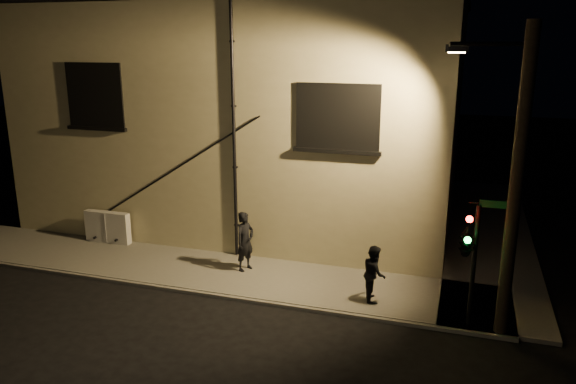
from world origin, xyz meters
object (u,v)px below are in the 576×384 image
(utility_cabinet, at_px, (108,227))
(pedestrian_a, at_px, (245,241))
(pedestrian_b, at_px, (374,273))
(streetlamp_pole, at_px, (513,180))
(traffic_signal, at_px, (467,243))

(utility_cabinet, height_order, pedestrian_a, pedestrian_a)
(pedestrian_b, height_order, streetlamp_pole, streetlamp_pole)
(traffic_signal, distance_m, streetlamp_pole, 1.90)
(utility_cabinet, distance_m, pedestrian_a, 5.78)
(pedestrian_a, bearing_deg, streetlamp_pole, -79.93)
(utility_cabinet, height_order, streetlamp_pole, streetlamp_pole)
(utility_cabinet, relative_size, traffic_signal, 0.52)
(pedestrian_a, relative_size, streetlamp_pole, 0.25)
(pedestrian_a, distance_m, traffic_signal, 6.97)
(utility_cabinet, bearing_deg, pedestrian_b, -9.96)
(utility_cabinet, distance_m, streetlamp_pole, 13.89)
(utility_cabinet, bearing_deg, traffic_signal, -11.51)
(traffic_signal, xyz_separation_m, streetlamp_pole, (0.90, 0.02, 1.67))
(pedestrian_a, height_order, traffic_signal, traffic_signal)
(utility_cabinet, height_order, traffic_signal, traffic_signal)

